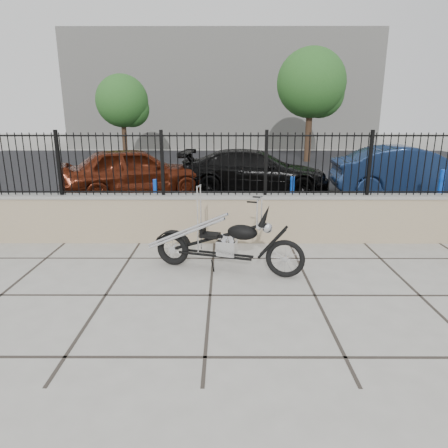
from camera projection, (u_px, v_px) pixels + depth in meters
name	position (u px, v px, depth m)	size (l,w,h in m)	color
ground_plane	(210.00, 295.00, 5.70)	(90.00, 90.00, 0.00)	#99968E
parking_lot	(220.00, 171.00, 17.74)	(30.00, 30.00, 0.00)	black
retaining_wall	(214.00, 218.00, 7.98)	(14.00, 0.36, 0.96)	gray
iron_fence	(214.00, 164.00, 7.69)	(14.00, 0.08, 1.20)	black
background_building	(222.00, 92.00, 30.14)	(22.00, 6.00, 8.00)	beige
chopper_motorcycle	(224.00, 229.00, 6.41)	(2.39, 0.42, 1.43)	black
car_red	(135.00, 171.00, 12.42)	(1.79, 4.45, 1.52)	#4A180A
car_black	(255.00, 171.00, 12.88)	(1.93, 4.76, 1.38)	black
car_blue	(410.00, 172.00, 12.30)	(1.62, 4.65, 1.53)	#11203F
bollard_a	(156.00, 198.00, 9.86)	(0.11, 0.11, 0.95)	#0B4DAC
bollard_b	(292.00, 194.00, 10.44)	(0.11, 0.11, 0.92)	blue
bollard_c	(440.00, 191.00, 10.39)	(0.13, 0.13, 1.11)	blue
tree_left	(122.00, 98.00, 21.02)	(2.74, 2.74, 4.62)	#382619
tree_right	(311.00, 80.00, 20.23)	(3.49, 3.49, 5.90)	#382619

